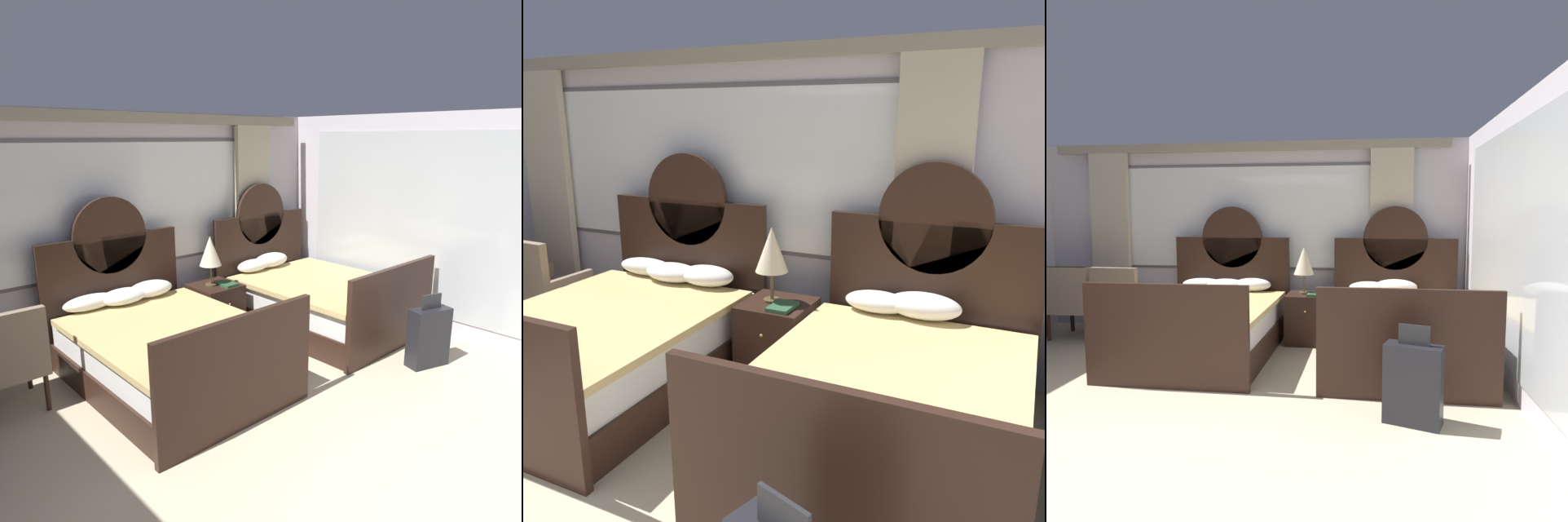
# 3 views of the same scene
# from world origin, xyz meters

# --- Properties ---
(wall_back_window) EXTENTS (6.12, 0.22, 2.70)m
(wall_back_window) POSITION_xyz_m (0.00, 4.37, 1.43)
(wall_back_window) COLOR silver
(wall_back_window) RESTS_ON ground_plane
(wall_right_mirror) EXTENTS (0.08, 4.97, 2.70)m
(wall_right_mirror) POSITION_xyz_m (3.09, 1.91, 1.35)
(wall_right_mirror) COLOR silver
(wall_right_mirror) RESTS_ON ground_plane
(bed_near_window) EXTENTS (1.63, 2.26, 1.78)m
(bed_near_window) POSITION_xyz_m (-0.16, 3.12, 0.37)
(bed_near_window) COLOR black
(bed_near_window) RESTS_ON ground_plane
(bed_near_mirror) EXTENTS (1.63, 2.26, 1.78)m
(bed_near_mirror) POSITION_xyz_m (2.10, 3.11, 0.37)
(bed_near_mirror) COLOR black
(bed_near_mirror) RESTS_ON ground_plane
(nightstand_between_beds) EXTENTS (0.54, 0.57, 0.64)m
(nightstand_between_beds) POSITION_xyz_m (0.97, 3.76, 0.32)
(nightstand_between_beds) COLOR black
(nightstand_between_beds) RESTS_ON ground_plane
(table_lamp_on_nightstand) EXTENTS (0.27, 0.27, 0.62)m
(table_lamp_on_nightstand) POSITION_xyz_m (0.92, 3.77, 1.07)
(table_lamp_on_nightstand) COLOR brown
(table_lamp_on_nightstand) RESTS_ON nightstand_between_beds
(book_on_nightstand) EXTENTS (0.18, 0.26, 0.03)m
(book_on_nightstand) POSITION_xyz_m (1.07, 3.65, 0.66)
(book_on_nightstand) COLOR #285133
(book_on_nightstand) RESTS_ON nightstand_between_beds
(armchair_by_window_left) EXTENTS (0.64, 0.64, 0.99)m
(armchair_by_window_left) POSITION_xyz_m (-1.50, 3.55, 0.52)
(armchair_by_window_left) COLOR #84705B
(armchair_by_window_left) RESTS_ON ground_plane
(suitcase_on_floor) EXTENTS (0.49, 0.32, 0.81)m
(suitcase_on_floor) POSITION_xyz_m (2.11, 1.51, 0.33)
(suitcase_on_floor) COLOR black
(suitcase_on_floor) RESTS_ON ground_plane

